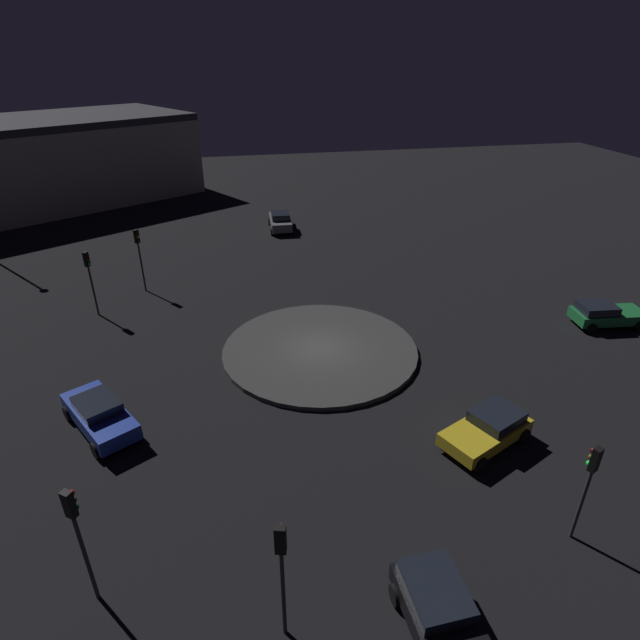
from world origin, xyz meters
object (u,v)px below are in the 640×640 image
object	(u,v)px
car_green	(605,314)
traffic_light_southeast	(77,525)
traffic_light_east	(282,560)
traffic_light_southwest	(89,271)
car_grey	(280,221)
traffic_light_northeast	(589,475)
car_blue	(99,414)
car_yellow	(488,429)
car_black	(445,624)
traffic_light_southwest_near	(139,248)

from	to	relation	value
car_green	traffic_light_southeast	size ratio (longest dim) A/B	0.97
traffic_light_east	car_green	bearing A→B (deg)	-40.55
car_green	traffic_light_southwest	distance (m)	31.20
car_green	car_grey	bearing A→B (deg)	133.15
car_grey	car_green	bearing A→B (deg)	-140.20
traffic_light_northeast	traffic_light_southwest	xyz separation A→B (m)	(-20.95, -18.64, 0.15)
traffic_light_northeast	traffic_light_east	size ratio (longest dim) A/B	0.91
car_blue	car_green	distance (m)	28.50
car_green	traffic_light_east	bearing A→B (deg)	-139.71
car_yellow	car_blue	bearing A→B (deg)	-39.45
car_black	car_blue	xyz separation A→B (m)	(-11.78, -10.94, 0.06)
car_grey	traffic_light_northeast	bearing A→B (deg)	-168.76
car_yellow	car_blue	size ratio (longest dim) A/B	0.92
traffic_light_southwest_near	traffic_light_northeast	bearing A→B (deg)	-10.54
traffic_light_southwest	car_blue	bearing A→B (deg)	-50.92
traffic_light_southwest	car_grey	bearing A→B (deg)	76.59
car_black	traffic_light_southwest_near	bearing A→B (deg)	-160.28
car_blue	car_grey	distance (m)	28.62
traffic_light_southwest	traffic_light_southeast	bearing A→B (deg)	-51.71
car_blue	traffic_light_southwest_near	bearing A→B (deg)	-33.03
car_yellow	car_blue	xyz separation A→B (m)	(-4.36, -16.17, 0.05)
traffic_light_northeast	traffic_light_southeast	xyz separation A→B (m)	(-1.03, -15.63, 0.33)
car_grey	traffic_light_southwest_near	world-z (taller)	traffic_light_southwest_near
traffic_light_southeast	traffic_light_southwest	distance (m)	20.15
car_grey	traffic_light_northeast	distance (m)	35.91
traffic_light_northeast	traffic_light_southeast	distance (m)	15.66
traffic_light_northeast	traffic_light_southwest_near	bearing A→B (deg)	10.19
car_green	car_black	bearing A→B (deg)	-131.33
traffic_light_northeast	traffic_light_southwest_near	world-z (taller)	traffic_light_southwest_near
traffic_light_east	traffic_light_northeast	bearing A→B (deg)	-67.38
car_grey	traffic_light_east	distance (m)	37.15
car_blue	traffic_light_northeast	size ratio (longest dim) A/B	1.21
car_blue	car_green	size ratio (longest dim) A/B	1.11
car_yellow	traffic_light_southeast	world-z (taller)	traffic_light_southeast
car_yellow	car_green	world-z (taller)	car_green
traffic_light_southwest	traffic_light_east	bearing A→B (deg)	-39.37
traffic_light_southwest	traffic_light_northeast	bearing A→B (deg)	-18.65
car_black	traffic_light_east	distance (m)	5.10
car_yellow	car_green	size ratio (longest dim) A/B	1.02
car_green	traffic_light_east	distance (m)	26.16
car_yellow	traffic_light_southwest	world-z (taller)	traffic_light_southwest
car_yellow	traffic_light_east	distance (m)	11.69
traffic_light_east	traffic_light_southwest_near	xyz separation A→B (m)	(-25.33, -5.89, -0.01)
car_green	traffic_light_northeast	distance (m)	17.67
car_grey	traffic_light_southwest	bearing A→B (deg)	140.07
car_yellow	traffic_light_northeast	xyz separation A→B (m)	(5.00, 0.55, 2.08)
car_blue	car_grey	xyz separation A→B (m)	(-26.13, 11.69, 0.01)
traffic_light_southeast	car_grey	bearing A→B (deg)	20.24
traffic_light_east	traffic_light_southwest	size ratio (longest dim) A/B	1.05
traffic_light_northeast	car_yellow	bearing A→B (deg)	-17.15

